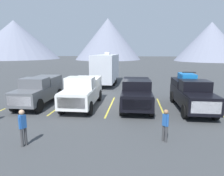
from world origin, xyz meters
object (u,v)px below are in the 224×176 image
(pickup_truck_b, at_px, (83,91))
(person_a, at_px, (23,125))
(pickup_truck_c, at_px, (136,92))
(camper_trailer_a, at_px, (106,68))
(pickup_truck_d, at_px, (191,93))
(pickup_truck_a, at_px, (39,90))
(person_b, at_px, (165,123))

(pickup_truck_b, height_order, person_a, pickup_truck_b)
(pickup_truck_c, height_order, camper_trailer_a, camper_trailer_a)
(pickup_truck_c, height_order, pickup_truck_d, pickup_truck_d)
(pickup_truck_a, relative_size, camper_trailer_a, 0.62)
(pickup_truck_a, xyz_separation_m, pickup_truck_b, (3.45, -0.07, 0.01))
(pickup_truck_a, bearing_deg, pickup_truck_c, 0.85)
(pickup_truck_b, xyz_separation_m, pickup_truck_c, (3.97, 0.18, -0.05))
(camper_trailer_a, xyz_separation_m, person_a, (-1.20, -16.11, -1.10))
(pickup_truck_c, relative_size, pickup_truck_d, 0.94)
(camper_trailer_a, bearing_deg, pickup_truck_a, -111.26)
(pickup_truck_c, bearing_deg, camper_trailer_a, 111.20)
(pickup_truck_c, bearing_deg, person_a, -126.43)
(camper_trailer_a, height_order, person_a, camper_trailer_a)
(camper_trailer_a, relative_size, person_b, 5.53)
(person_b, bearing_deg, pickup_truck_d, 65.21)
(pickup_truck_d, bearing_deg, pickup_truck_c, -179.34)
(pickup_truck_d, height_order, person_a, pickup_truck_d)
(pickup_truck_a, relative_size, pickup_truck_b, 0.97)
(pickup_truck_d, distance_m, person_a, 10.98)
(camper_trailer_a, bearing_deg, pickup_truck_b, -91.70)
(pickup_truck_c, bearing_deg, person_b, -76.47)
(pickup_truck_b, xyz_separation_m, camper_trailer_a, (0.29, 9.67, 0.88))
(pickup_truck_a, xyz_separation_m, pickup_truck_c, (7.42, 0.11, -0.04))
(pickup_truck_d, distance_m, camper_trailer_a, 12.11)
(pickup_truck_a, bearing_deg, pickup_truck_b, -1.12)
(pickup_truck_b, relative_size, camper_trailer_a, 0.64)
(person_a, bearing_deg, camper_trailer_a, 85.74)
(pickup_truck_c, relative_size, camper_trailer_a, 0.63)
(pickup_truck_a, distance_m, pickup_truck_b, 3.45)
(camper_trailer_a, bearing_deg, person_b, -71.52)
(camper_trailer_a, bearing_deg, pickup_truck_c, -68.80)
(pickup_truck_b, xyz_separation_m, pickup_truck_d, (7.81, 0.22, 0.02))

